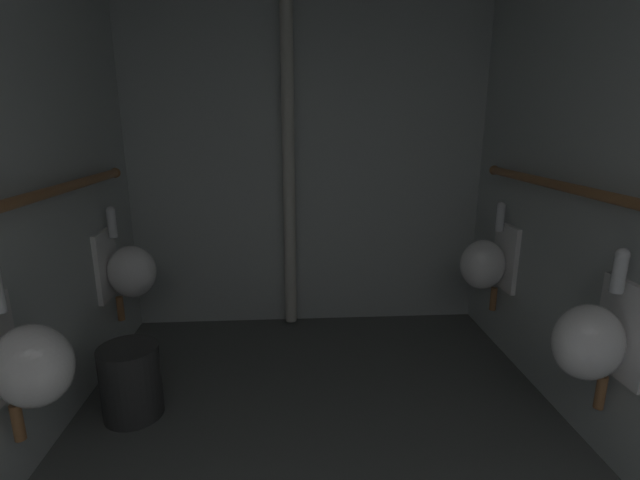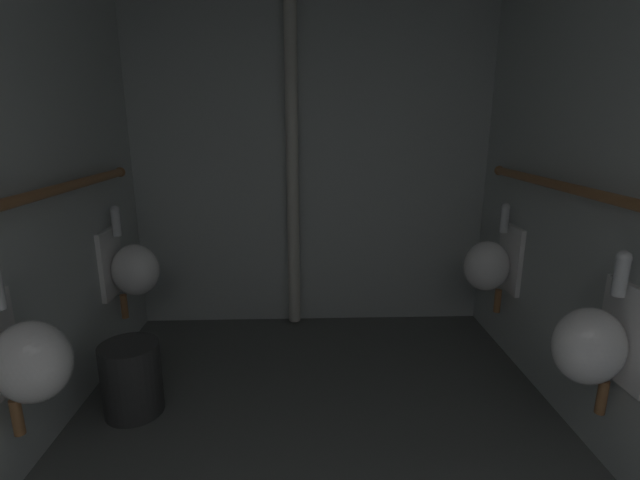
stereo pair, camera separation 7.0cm
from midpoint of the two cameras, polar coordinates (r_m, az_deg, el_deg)
name	(u,v)px [view 2 (the right image)]	position (r m, az deg, el deg)	size (l,w,h in m)	color
wall_back	(312,164)	(3.47, -0.48, 9.41)	(2.76, 0.06, 2.47)	#B2B8B5
urinal_left_mid	(26,360)	(2.20, -31.97, -12.54)	(0.32, 0.30, 0.76)	white
urinal_left_far	(132,269)	(3.18, -21.77, -3.32)	(0.32, 0.30, 0.76)	white
urinal_right_mid	(594,344)	(2.34, 31.69, -10.94)	(0.32, 0.30, 0.76)	white
urinal_right_far	(490,264)	(3.26, 20.97, -2.84)	(0.32, 0.30, 0.76)	white
standpipe_back_wall	(292,166)	(3.36, -2.85, 9.22)	(0.09, 0.09, 2.42)	beige
waste_bin	(131,379)	(2.76, -21.70, -15.75)	(0.31, 0.31, 0.40)	#2D2D2D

